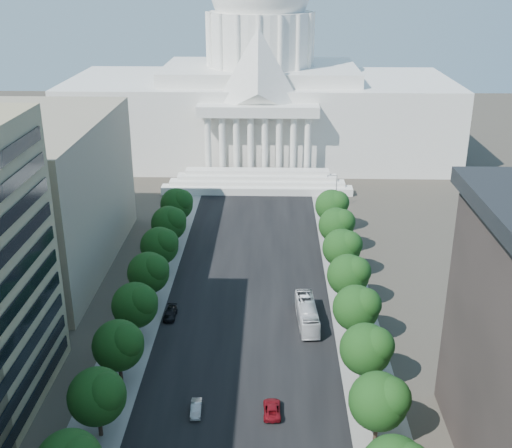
# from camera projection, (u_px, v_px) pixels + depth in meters

# --- Properties ---
(road_asphalt) EXTENTS (30.00, 260.00, 0.01)m
(road_asphalt) POSITION_uv_depth(u_px,v_px,m) (249.00, 289.00, 123.14)
(road_asphalt) COLOR black
(road_asphalt) RESTS_ON ground
(sidewalk_left) EXTENTS (8.00, 260.00, 0.02)m
(sidewalk_left) POSITION_uv_depth(u_px,v_px,m) (151.00, 288.00, 123.62)
(sidewalk_left) COLOR gray
(sidewalk_left) RESTS_ON ground
(sidewalk_right) EXTENTS (8.00, 260.00, 0.02)m
(sidewalk_right) POSITION_uv_depth(u_px,v_px,m) (348.00, 290.00, 122.66)
(sidewalk_right) COLOR gray
(sidewalk_right) RESTS_ON ground
(capitol) EXTENTS (120.00, 56.00, 73.00)m
(capitol) POSITION_uv_depth(u_px,v_px,m) (260.00, 94.00, 203.76)
(capitol) COLOR white
(capitol) RESTS_ON ground
(office_block_left_far) EXTENTS (38.00, 52.00, 30.00)m
(office_block_left_far) POSITION_uv_depth(u_px,v_px,m) (11.00, 196.00, 128.05)
(office_block_left_far) COLOR gray
(office_block_left_far) RESTS_ON ground
(tree_l_d) EXTENTS (7.79, 7.60, 9.97)m
(tree_l_d) POSITION_uv_depth(u_px,v_px,m) (99.00, 395.00, 82.03)
(tree_l_d) COLOR #33261C
(tree_l_d) RESTS_ON ground
(tree_l_e) EXTENTS (7.79, 7.60, 9.97)m
(tree_l_e) POSITION_uv_depth(u_px,v_px,m) (120.00, 344.00, 93.16)
(tree_l_e) COLOR #33261C
(tree_l_e) RESTS_ON ground
(tree_l_f) EXTENTS (7.79, 7.60, 9.97)m
(tree_l_f) POSITION_uv_depth(u_px,v_px,m) (137.00, 304.00, 104.30)
(tree_l_f) COLOR #33261C
(tree_l_f) RESTS_ON ground
(tree_l_g) EXTENTS (7.79, 7.60, 9.97)m
(tree_l_g) POSITION_uv_depth(u_px,v_px,m) (150.00, 272.00, 115.44)
(tree_l_g) COLOR #33261C
(tree_l_g) RESTS_ON ground
(tree_l_h) EXTENTS (7.79, 7.60, 9.97)m
(tree_l_h) POSITION_uv_depth(u_px,v_px,m) (161.00, 245.00, 126.57)
(tree_l_h) COLOR #33261C
(tree_l_h) RESTS_ON ground
(tree_l_i) EXTENTS (7.79, 7.60, 9.97)m
(tree_l_i) POSITION_uv_depth(u_px,v_px,m) (170.00, 223.00, 137.71)
(tree_l_i) COLOR #33261C
(tree_l_i) RESTS_ON ground
(tree_l_j) EXTENTS (7.79, 7.60, 9.97)m
(tree_l_j) POSITION_uv_depth(u_px,v_px,m) (178.00, 203.00, 148.84)
(tree_l_j) COLOR #33261C
(tree_l_j) RESTS_ON ground
(tree_r_d) EXTENTS (7.79, 7.60, 9.97)m
(tree_r_d) POSITION_uv_depth(u_px,v_px,m) (381.00, 400.00, 81.12)
(tree_r_d) COLOR #33261C
(tree_r_d) RESTS_ON ground
(tree_r_e) EXTENTS (7.79, 7.60, 9.97)m
(tree_r_e) POSITION_uv_depth(u_px,v_px,m) (368.00, 348.00, 92.25)
(tree_r_e) COLOR #33261C
(tree_r_e) RESTS_ON ground
(tree_r_f) EXTENTS (7.79, 7.60, 9.97)m
(tree_r_f) POSITION_uv_depth(u_px,v_px,m) (358.00, 307.00, 103.39)
(tree_r_f) COLOR #33261C
(tree_r_f) RESTS_ON ground
(tree_r_g) EXTENTS (7.79, 7.60, 9.97)m
(tree_r_g) POSITION_uv_depth(u_px,v_px,m) (350.00, 274.00, 114.53)
(tree_r_g) COLOR #33261C
(tree_r_g) RESTS_ON ground
(tree_r_h) EXTENTS (7.79, 7.60, 9.97)m
(tree_r_h) POSITION_uv_depth(u_px,v_px,m) (343.00, 247.00, 125.66)
(tree_r_h) COLOR #33261C
(tree_r_h) RESTS_ON ground
(tree_r_i) EXTENTS (7.79, 7.60, 9.97)m
(tree_r_i) POSITION_uv_depth(u_px,v_px,m) (338.00, 224.00, 136.80)
(tree_r_i) COLOR #33261C
(tree_r_i) RESTS_ON ground
(tree_r_j) EXTENTS (7.79, 7.60, 9.97)m
(tree_r_j) POSITION_uv_depth(u_px,v_px,m) (333.00, 205.00, 147.94)
(tree_r_j) COLOR #33261C
(tree_r_j) RESTS_ON ground
(streetlight_c) EXTENTS (2.61, 0.44, 9.00)m
(streetlight_c) POSITION_uv_depth(u_px,v_px,m) (379.00, 351.00, 92.63)
(streetlight_c) COLOR gray
(streetlight_c) RESTS_ON ground
(streetlight_d) EXTENTS (2.61, 0.44, 9.00)m
(streetlight_d) POSITION_uv_depth(u_px,v_px,m) (358.00, 274.00, 115.83)
(streetlight_d) COLOR gray
(streetlight_d) RESTS_ON ground
(streetlight_e) EXTENTS (2.61, 0.44, 9.00)m
(streetlight_e) POSITION_uv_depth(u_px,v_px,m) (344.00, 223.00, 139.03)
(streetlight_e) COLOR gray
(streetlight_e) RESTS_ON ground
(streetlight_f) EXTENTS (2.61, 0.44, 9.00)m
(streetlight_f) POSITION_uv_depth(u_px,v_px,m) (334.00, 187.00, 162.23)
(streetlight_f) COLOR gray
(streetlight_f) RESTS_ON ground
(car_silver) EXTENTS (1.65, 4.26, 1.38)m
(car_silver) POSITION_uv_depth(u_px,v_px,m) (196.00, 409.00, 88.60)
(car_silver) COLOR #9D9EA4
(car_silver) RESTS_ON ground
(car_red) EXTENTS (2.48, 5.19, 1.43)m
(car_red) POSITION_uv_depth(u_px,v_px,m) (272.00, 409.00, 88.46)
(car_red) COLOR maroon
(car_red) RESTS_ON ground
(car_dark_b) EXTENTS (2.13, 5.04, 1.45)m
(car_dark_b) POSITION_uv_depth(u_px,v_px,m) (170.00, 314.00, 112.83)
(car_dark_b) COLOR black
(car_dark_b) RESTS_ON ground
(city_bus) EXTENTS (3.86, 13.17, 3.62)m
(city_bus) POSITION_uv_depth(u_px,v_px,m) (307.00, 314.00, 110.72)
(city_bus) COLOR silver
(city_bus) RESTS_ON ground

